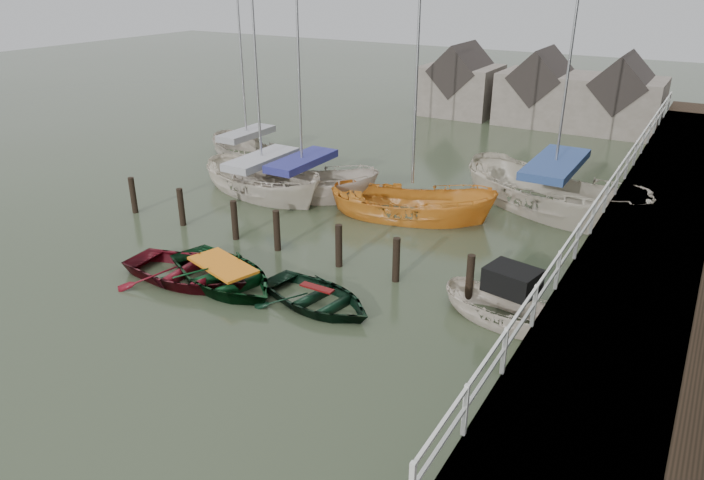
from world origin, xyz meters
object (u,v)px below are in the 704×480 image
Objects in this scene: rowboat_dkgreen at (317,305)px; motorboat at (506,318)px; rowboat_red at (189,280)px; sailboat_b at (303,194)px; sailboat_d at (550,209)px; sailboat_e at (248,159)px; sailboat_a at (264,192)px; sailboat_c at (411,216)px; rowboat_green at (224,284)px.

rowboat_dkgreen is 0.93× the size of motorboat.
rowboat_red is 8.16m from sailboat_b.
sailboat_d is (7.76, 11.53, 0.06)m from rowboat_red.
motorboat is 9.11m from sailboat_d.
rowboat_red reaches higher than rowboat_dkgreen.
sailboat_a is at bearing -109.44° from sailboat_e.
sailboat_b is (-10.39, 5.53, -0.06)m from motorboat.
sailboat_a reaches higher than rowboat_dkgreen.
sailboat_c is at bearing 55.46° from motorboat.
rowboat_red is at bearing 142.82° from sailboat_c.
rowboat_green is at bearing -119.59° from sailboat_e.
rowboat_red is 1.08× the size of motorboat.
rowboat_green is 8.17m from motorboat.
rowboat_dkgreen is 0.32× the size of sailboat_c.
rowboat_green is 8.10m from sailboat_a.
rowboat_dkgreen is at bearing 121.69° from motorboat.
sailboat_e is at bearing 58.49° from sailboat_a.
sailboat_b is 1.05× the size of sailboat_c.
sailboat_e is at bearing 57.14° from rowboat_dkgreen.
sailboat_e is (-10.09, 2.72, 0.05)m from sailboat_c.
motorboat is 7.90m from sailboat_c.
rowboat_red is 1.14m from rowboat_green.
sailboat_a reaches higher than motorboat.
sailboat_d is at bearing -38.18° from rowboat_red.
sailboat_e reaches higher than motorboat.
sailboat_c is (2.36, 7.82, 0.01)m from rowboat_green.
sailboat_a is (-7.11, 6.65, 0.06)m from rowboat_dkgreen.
sailboat_d is at bearing -66.27° from sailboat_c.
sailboat_d is (10.71, 4.18, -0.01)m from sailboat_a.
sailboat_b is at bearing 73.15° from motorboat.
rowboat_green is at bearing 174.02° from sailboat_d.
rowboat_dkgreen is at bearing -121.02° from sailboat_a.
sailboat_c is (3.44, 8.16, 0.01)m from rowboat_red.
sailboat_e reaches higher than rowboat_green.
sailboat_e is (-3.70, 3.52, -0.00)m from sailboat_a.
sailboat_a is at bearing 136.13° from sailboat_d.
rowboat_red is 0.98× the size of rowboat_green.
rowboat_dkgreen is (4.16, 0.71, 0.00)m from rowboat_red.
motorboat is 12.86m from sailboat_a.
sailboat_a reaches higher than rowboat_green.
rowboat_green is 13.07m from sailboat_e.
sailboat_a is 1.67m from sailboat_b.
sailboat_b is 5.94m from sailboat_e.
rowboat_red is at bearing 116.81° from motorboat.
sailboat_e is (-15.61, 8.37, -0.06)m from motorboat.
rowboat_red is at bearing -124.44° from sailboat_e.
rowboat_green is 3.09m from rowboat_dkgreen.
rowboat_green reaches higher than rowboat_red.
sailboat_a is 0.96× the size of sailboat_d.
sailboat_b is (1.52, 0.68, 0.00)m from sailboat_a.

